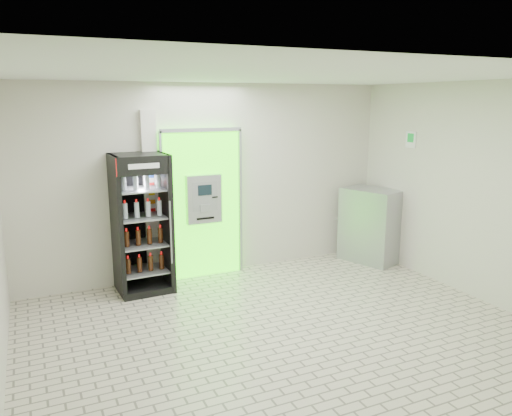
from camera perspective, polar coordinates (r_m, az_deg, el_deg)
ground at (r=6.14m, az=3.34°, el=-14.26°), size 6.00×6.00×0.00m
room_shell at (r=5.57m, az=3.57°, el=2.95°), size 6.00×6.00×6.00m
atm_assembly at (r=7.80m, az=-6.20°, el=0.57°), size 1.30×0.24×2.33m
pillar at (r=7.61m, az=-11.89°, el=1.07°), size 0.22×0.11×2.60m
beverage_cooler at (r=7.36m, az=-12.94°, el=-2.04°), size 0.78×0.73×2.00m
steel_cabinet at (r=8.82m, az=13.00°, el=-1.92°), size 0.93×1.10×1.26m
exit_sign at (r=8.40m, az=17.29°, el=7.48°), size 0.02×0.22×0.26m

